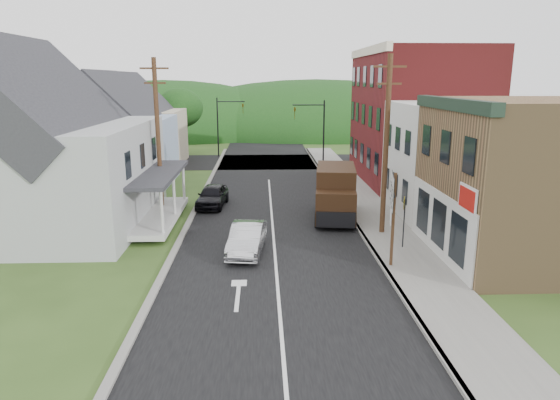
{
  "coord_description": "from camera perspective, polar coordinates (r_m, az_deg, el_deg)",
  "views": [
    {
      "loc": [
        -0.59,
        -20.9,
        7.82
      ],
      "look_at": [
        0.29,
        2.2,
        2.2
      ],
      "focal_mm": 32.0,
      "sensor_mm": 36.0,
      "label": 1
    }
  ],
  "objects": [
    {
      "name": "house_gray",
      "position": [
        29.44,
        -25.09,
        5.39
      ],
      "size": [
        10.2,
        12.24,
        8.35
      ],
      "color": "#AAADAF",
      "rests_on": "ground"
    },
    {
      "name": "dark_sedan",
      "position": [
        31.55,
        -7.74,
        0.46
      ],
      "size": [
        2.03,
        4.15,
        1.36
      ],
      "primitive_type": "imported",
      "rotation": [
        0.0,
        0.0,
        -0.11
      ],
      "color": "black",
      "rests_on": "ground"
    },
    {
      "name": "delivery_van",
      "position": [
        28.52,
        6.36,
        0.78
      ],
      "size": [
        2.82,
        5.55,
        2.97
      ],
      "rotation": [
        0.0,
        0.0,
        -0.13
      ],
      "color": "black",
      "rests_on": "ground"
    },
    {
      "name": "curb_left",
      "position": [
        30.2,
        -9.84,
        -1.43
      ],
      "size": [
        0.3,
        55.0,
        0.12
      ],
      "primitive_type": "cube",
      "color": "slate",
      "rests_on": "ground"
    },
    {
      "name": "curb_right",
      "position": [
        30.36,
        7.64,
        -1.24
      ],
      "size": [
        0.2,
        55.0,
        0.15
      ],
      "primitive_type": "cube",
      "color": "slate",
      "rests_on": "ground"
    },
    {
      "name": "route_sign_cluster",
      "position": [
        21.08,
        12.74,
        -0.69
      ],
      "size": [
        0.55,
        2.23,
        3.96
      ],
      "rotation": [
        0.0,
        0.0,
        -0.21
      ],
      "color": "#472D19",
      "rests_on": "sidewalk_right"
    },
    {
      "name": "forested_ridge",
      "position": [
        76.3,
        -1.74,
        7.78
      ],
      "size": [
        90.0,
        30.0,
        16.0
      ],
      "primitive_type": "ellipsoid",
      "color": "black",
      "rests_on": "ground"
    },
    {
      "name": "storefront_white",
      "position": [
        31.12,
        20.37,
        4.37
      ],
      "size": [
        8.0,
        7.0,
        6.5
      ],
      "primitive_type": "cube",
      "color": "silver",
      "rests_on": "ground"
    },
    {
      "name": "cross_road",
      "position": [
        48.54,
        -1.46,
        4.39
      ],
      "size": [
        60.0,
        9.0,
        0.02
      ],
      "primitive_type": "cube",
      "color": "black",
      "rests_on": "ground"
    },
    {
      "name": "road",
      "position": [
        31.88,
        -1.06,
        -0.54
      ],
      "size": [
        9.0,
        90.0,
        0.02
      ],
      "primitive_type": "cube",
      "color": "black",
      "rests_on": "ground"
    },
    {
      "name": "storefront_tan",
      "position": [
        24.43,
        27.0,
        1.98
      ],
      "size": [
        8.0,
        8.0,
        7.0
      ],
      "primitive_type": "cube",
      "color": "brown",
      "rests_on": "ground"
    },
    {
      "name": "silver_sedan",
      "position": [
        23.0,
        -3.79,
        -4.47
      ],
      "size": [
        1.86,
        4.22,
        1.35
      ],
      "primitive_type": "imported",
      "rotation": [
        0.0,
        0.0,
        -0.11
      ],
      "color": "#BABABF",
      "rests_on": "ground"
    },
    {
      "name": "tree_left_b",
      "position": [
        36.88,
        -28.86,
        7.43
      ],
      "size": [
        4.8,
        4.8,
        6.94
      ],
      "color": "#382616",
      "rests_on": "ground"
    },
    {
      "name": "traffic_signal_right",
      "position": [
        44.85,
        4.14,
        8.43
      ],
      "size": [
        2.87,
        0.2,
        6.0
      ],
      "color": "black",
      "rests_on": "ground"
    },
    {
      "name": "warning_sign",
      "position": [
        23.72,
        13.97,
        -1.62
      ],
      "size": [
        0.22,
        0.66,
        2.48
      ],
      "rotation": [
        0.0,
        0.0,
        -0.31
      ],
      "color": "black",
      "rests_on": "sidewalk_right"
    },
    {
      "name": "storefront_red",
      "position": [
        39.82,
        15.4,
        9.12
      ],
      "size": [
        8.0,
        12.0,
        10.0
      ],
      "primitive_type": "cube",
      "color": "maroon",
      "rests_on": "ground"
    },
    {
      "name": "tree_left_d",
      "position": [
        53.64,
        -11.38,
        10.27
      ],
      "size": [
        4.8,
        4.8,
        6.94
      ],
      "color": "#382616",
      "rests_on": "ground"
    },
    {
      "name": "traffic_signal_left",
      "position": [
        51.69,
        -6.37,
        9.08
      ],
      "size": [
        2.87,
        0.2,
        6.0
      ],
      "color": "black",
      "rests_on": "ground"
    },
    {
      "name": "house_blue",
      "position": [
        39.52,
        -17.58,
        7.04
      ],
      "size": [
        7.14,
        8.16,
        7.28
      ],
      "color": "#97A9CE",
      "rests_on": "ground"
    },
    {
      "name": "sidewalk_right",
      "position": [
        30.61,
        10.13,
        -1.21
      ],
      "size": [
        2.8,
        55.0,
        0.15
      ],
      "primitive_type": "cube",
      "color": "slate",
      "rests_on": "ground"
    },
    {
      "name": "utility_pole_left",
      "position": [
        29.67,
        -13.77,
        7.15
      ],
      "size": [
        1.6,
        0.26,
        9.0
      ],
      "color": "#472D19",
      "rests_on": "ground"
    },
    {
      "name": "utility_pole_right",
      "position": [
        25.37,
        12.03,
        6.2
      ],
      "size": [
        1.6,
        0.26,
        9.0
      ],
      "color": "#472D19",
      "rests_on": "ground"
    },
    {
      "name": "ground",
      "position": [
        22.32,
        -0.54,
        -6.84
      ],
      "size": [
        120.0,
        120.0,
        0.0
      ],
      "primitive_type": "plane",
      "color": "#2D4719",
      "rests_on": "ground"
    },
    {
      "name": "house_cream",
      "position": [
        48.33,
        -15.38,
        8.28
      ],
      "size": [
        7.14,
        8.16,
        7.28
      ],
      "color": "#C6B499",
      "rests_on": "ground"
    },
    {
      "name": "tree_left_c",
      "position": [
        44.89,
        -26.81,
        9.83
      ],
      "size": [
        5.8,
        5.8,
        8.41
      ],
      "color": "#382616",
      "rests_on": "ground"
    }
  ]
}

